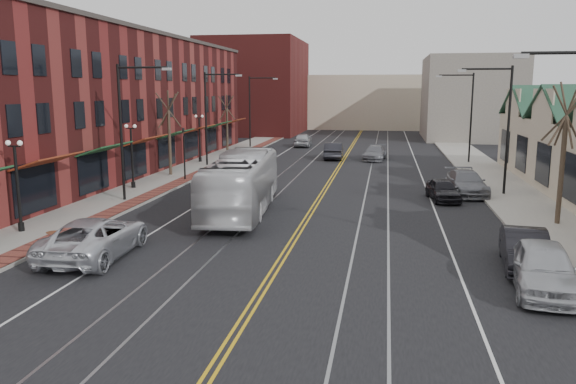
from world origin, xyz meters
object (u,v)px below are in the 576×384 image
at_px(parked_suv, 95,237).
at_px(transit_bus, 242,184).
at_px(parked_car_b, 525,250).
at_px(parked_car_c, 466,183).
at_px(parked_car_a, 543,268).
at_px(parked_car_d, 443,190).

bearing_deg(parked_suv, transit_bus, -115.14).
xyz_separation_m(parked_car_b, parked_car_c, (-0.15, 15.35, 0.03)).
height_order(transit_bus, parked_car_b, transit_bus).
bearing_deg(parked_suv, parked_car_a, 173.47).
xyz_separation_m(parked_suv, parked_car_b, (16.80, 1.41, -0.08)).
xyz_separation_m(parked_car_a, parked_car_b, (0.00, 2.51, -0.10)).
xyz_separation_m(parked_car_b, parked_car_d, (-1.80, 13.07, -0.07)).
distance_m(transit_bus, parked_car_d, 12.50).
bearing_deg(parked_car_a, parked_car_c, 96.16).
xyz_separation_m(parked_car_c, parked_car_d, (-1.65, -2.28, -0.10)).
height_order(transit_bus, parked_suv, transit_bus).
bearing_deg(parked_car_a, parked_suv, -178.04).
relative_size(transit_bus, parked_car_a, 2.35).
xyz_separation_m(parked_car_a, parked_car_d, (-1.80, 15.58, -0.17)).
bearing_deg(transit_bus, parked_car_d, -159.73).
relative_size(parked_car_a, parked_car_b, 1.10).
height_order(parked_suv, parked_car_d, parked_suv).
height_order(parked_suv, parked_car_b, parked_suv).
height_order(parked_car_c, parked_car_d, parked_car_c).
relative_size(transit_bus, parked_car_d, 2.95).
relative_size(parked_car_b, parked_car_d, 1.14).
relative_size(parked_suv, parked_car_c, 1.12).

